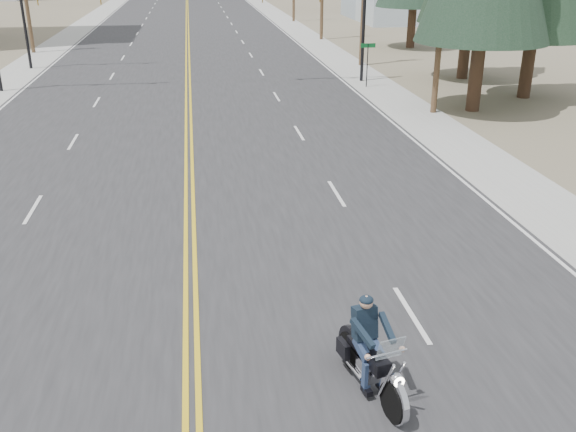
{
  "coord_description": "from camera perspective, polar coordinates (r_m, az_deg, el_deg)",
  "views": [
    {
      "loc": [
        0.36,
        -8.15,
        7.72
      ],
      "look_at": [
        2.51,
        6.48,
        1.6
      ],
      "focal_mm": 40.0,
      "sensor_mm": 36.0,
      "label": 1
    }
  ],
  "objects": [
    {
      "name": "traffic_mast_left",
      "position": [
        41.32,
        -22.42,
        17.04
      ],
      "size": [
        7.1,
        0.26,
        7.0
      ],
      "color": "black",
      "rests_on": "ground"
    },
    {
      "name": "road",
      "position": [
        78.53,
        -8.94,
        16.6
      ],
      "size": [
        20.0,
        200.0,
        0.01
      ],
      "primitive_type": "cube",
      "color": "#303033",
      "rests_on": "ground"
    },
    {
      "name": "motorcyclist",
      "position": [
        12.15,
        7.5,
        -11.65
      ],
      "size": [
        1.54,
        2.58,
        1.89
      ],
      "primitive_type": null,
      "rotation": [
        0.0,
        0.0,
        3.36
      ],
      "color": "black",
      "rests_on": "ground"
    },
    {
      "name": "sidewalk_right",
      "position": [
        79.32,
        -0.24,
        16.91
      ],
      "size": [
        3.0,
        200.0,
        0.01
      ],
      "primitive_type": "cube",
      "color": "#A5A5A0",
      "rests_on": "ground"
    },
    {
      "name": "sidewalk_left",
      "position": [
        79.42,
        -17.59,
        15.93
      ],
      "size": [
        3.0,
        200.0,
        0.01
      ],
      "primitive_type": "cube",
      "color": "#A5A5A0",
      "rests_on": "ground"
    },
    {
      "name": "street_sign",
      "position": [
        40.0,
        7.09,
        13.82
      ],
      "size": [
        0.9,
        0.06,
        2.62
      ],
      "color": "black",
      "rests_on": "ground"
    },
    {
      "name": "traffic_mast_right",
      "position": [
        41.16,
        3.96,
        18.56
      ],
      "size": [
        7.1,
        0.26,
        7.0
      ],
      "color": "black",
      "rests_on": "ground"
    }
  ]
}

